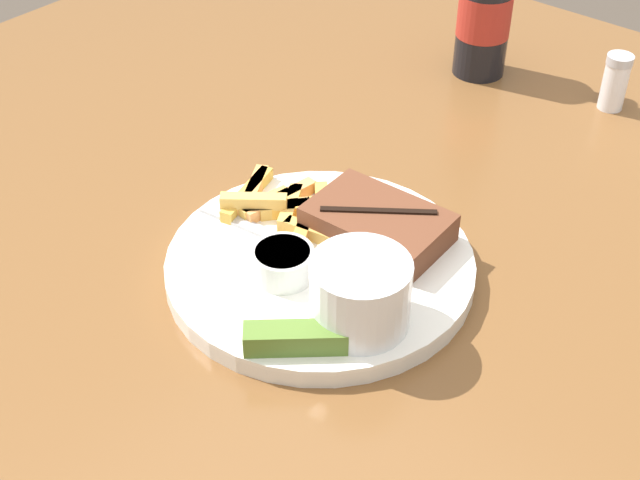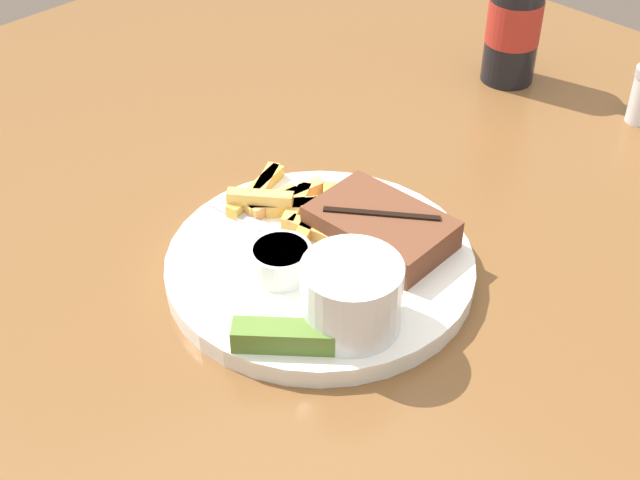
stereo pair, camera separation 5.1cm
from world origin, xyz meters
TOP-DOWN VIEW (x-y plane):
  - dining_table at (0.00, 0.00)m, footprint 1.31×1.28m
  - dinner_plate at (0.00, 0.00)m, footprint 0.27×0.27m
  - steak_portion at (0.02, 0.06)m, footprint 0.12×0.08m
  - fries_pile at (-0.07, 0.03)m, footprint 0.13×0.10m
  - coleslaw_cup at (0.07, -0.04)m, footprint 0.08×0.08m
  - dipping_sauce_cup at (-0.01, -0.04)m, footprint 0.05×0.05m
  - pickle_spear at (0.06, -0.10)m, footprint 0.07×0.07m
  - fork_utensil at (-0.07, -0.01)m, footprint 0.13×0.03m
  - beer_bottle at (-0.10, 0.41)m, footprint 0.06×0.06m
  - salt_shaker at (0.07, 0.43)m, footprint 0.03×0.03m

SIDE VIEW (x-z plane):
  - dining_table at x=0.00m, z-range 0.31..1.06m
  - dinner_plate at x=0.00m, z-range 0.75..0.77m
  - fork_utensil at x=-0.07m, z-range 0.77..0.78m
  - fries_pile at x=-0.07m, z-range 0.77..0.79m
  - pickle_spear at x=0.06m, z-range 0.77..0.79m
  - steak_portion at x=0.02m, z-range 0.77..0.80m
  - dipping_sauce_cup at x=-0.01m, z-range 0.77..0.80m
  - salt_shaker at x=0.07m, z-range 0.76..0.82m
  - coleslaw_cup at x=0.07m, z-range 0.78..0.84m
  - beer_bottle at x=-0.10m, z-range 0.72..0.94m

